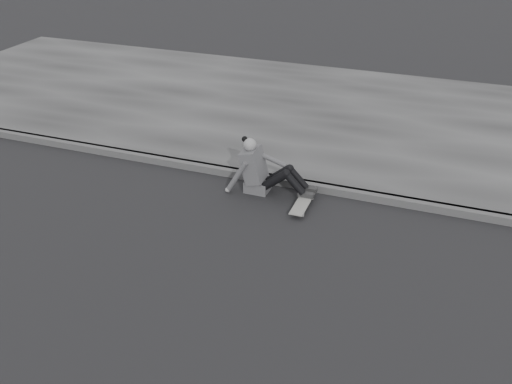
# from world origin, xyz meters

# --- Properties ---
(ground) EXTENTS (80.00, 80.00, 0.00)m
(ground) POSITION_xyz_m (0.00, 0.00, 0.00)
(ground) COLOR black
(ground) RESTS_ON ground
(curb) EXTENTS (24.00, 0.16, 0.12)m
(curb) POSITION_xyz_m (0.00, 2.58, 0.06)
(curb) COLOR #464646
(curb) RESTS_ON ground
(sidewalk) EXTENTS (24.00, 6.00, 0.12)m
(sidewalk) POSITION_xyz_m (0.00, 5.60, 0.06)
(sidewalk) COLOR #393939
(sidewalk) RESTS_ON ground
(skateboard) EXTENTS (0.20, 0.78, 0.09)m
(skateboard) POSITION_xyz_m (-2.09, 2.02, 0.07)
(skateboard) COLOR #AAAAA4
(skateboard) RESTS_ON ground
(seated_woman) EXTENTS (1.38, 0.46, 0.88)m
(seated_woman) POSITION_xyz_m (-2.82, 2.26, 0.36)
(seated_woman) COLOR #4A4A4D
(seated_woman) RESTS_ON ground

